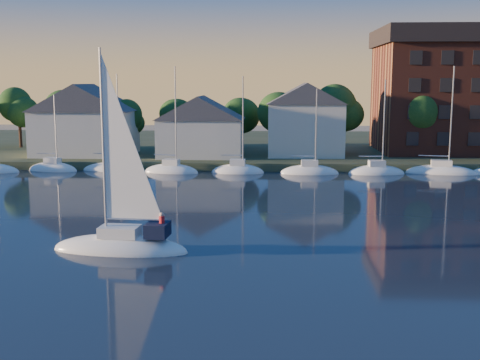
# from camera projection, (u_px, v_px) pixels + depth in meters

# --- Properties ---
(ground) EXTENTS (260.00, 260.00, 0.00)m
(ground) POSITION_uv_depth(u_px,v_px,m) (189.00, 350.00, 24.64)
(ground) COLOR black
(ground) RESTS_ON ground
(shoreline_land) EXTENTS (160.00, 50.00, 2.00)m
(shoreline_land) POSITION_uv_depth(u_px,v_px,m) (250.00, 149.00, 98.57)
(shoreline_land) COLOR #2E3A22
(shoreline_land) RESTS_ON ground
(wooden_dock) EXTENTS (120.00, 3.00, 1.00)m
(wooden_dock) POSITION_uv_depth(u_px,v_px,m) (244.00, 169.00, 75.90)
(wooden_dock) COLOR brown
(wooden_dock) RESTS_ON ground
(clubhouse_west) EXTENTS (13.65, 9.45, 9.64)m
(clubhouse_west) POSITION_uv_depth(u_px,v_px,m) (85.00, 119.00, 81.95)
(clubhouse_west) COLOR silver
(clubhouse_west) RESTS_ON shoreline_land
(clubhouse_centre) EXTENTS (11.55, 8.40, 8.08)m
(clubhouse_centre) POSITION_uv_depth(u_px,v_px,m) (201.00, 126.00, 80.30)
(clubhouse_centre) COLOR silver
(clubhouse_centre) RESTS_ON shoreline_land
(clubhouse_east) EXTENTS (10.50, 8.40, 9.80)m
(clubhouse_east) POSITION_uv_depth(u_px,v_px,m) (305.00, 119.00, 81.44)
(clubhouse_east) COLOR silver
(clubhouse_east) RESTS_ON shoreline_land
(tree_line) EXTENTS (93.40, 5.40, 8.90)m
(tree_line) POSITION_uv_depth(u_px,v_px,m) (261.00, 108.00, 85.49)
(tree_line) COLOR #352118
(tree_line) RESTS_ON shoreline_land
(moored_fleet) EXTENTS (95.50, 2.40, 12.05)m
(moored_fleet) POSITION_uv_depth(u_px,v_px,m) (276.00, 172.00, 72.73)
(moored_fleet) COLOR white
(moored_fleet) RESTS_ON ground
(hero_sailboat) EXTENTS (9.26, 3.69, 14.11)m
(hero_sailboat) POSITION_uv_depth(u_px,v_px,m) (122.00, 242.00, 39.08)
(hero_sailboat) COLOR white
(hero_sailboat) RESTS_ON ground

